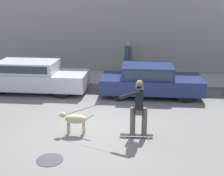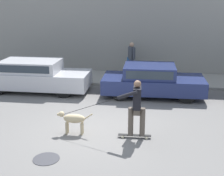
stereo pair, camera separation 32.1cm
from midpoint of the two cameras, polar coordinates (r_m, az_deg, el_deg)
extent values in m
plane|color=slate|center=(9.57, -1.83, -7.54)|extent=(36.00, 36.00, 0.00)
cube|color=gray|center=(16.04, 2.55, 13.33)|extent=(32.00, 0.30, 5.99)
cube|color=gray|center=(15.10, 1.91, 1.81)|extent=(30.00, 2.51, 0.11)
cylinder|color=black|center=(13.79, -6.52, 1.43)|extent=(0.65, 0.20, 0.65)
cylinder|color=black|center=(12.45, -8.16, -0.30)|extent=(0.65, 0.20, 0.65)
cylinder|color=black|center=(14.73, -17.14, 1.77)|extent=(0.65, 0.20, 0.65)
cube|color=#BCBCC1|center=(13.50, -13.08, 1.63)|extent=(4.53, 1.70, 0.65)
cube|color=#BCBCC1|center=(13.43, -13.96, 3.96)|extent=(2.40, 1.52, 0.47)
cube|color=#28333D|center=(12.74, -15.21, 3.30)|extent=(2.11, 0.02, 0.30)
cylinder|color=black|center=(13.52, 13.44, 0.83)|extent=(0.68, 0.21, 0.68)
cylinder|color=black|center=(12.05, 14.23, -1.16)|extent=(0.68, 0.21, 0.68)
cylinder|color=black|center=(13.45, 2.84, 1.19)|extent=(0.68, 0.21, 0.68)
cylinder|color=black|center=(11.97, 2.32, -0.77)|extent=(0.68, 0.21, 0.68)
cube|color=navy|center=(12.64, 8.25, 0.75)|extent=(4.05, 1.86, 0.58)
cube|color=navy|center=(12.50, 7.61, 3.11)|extent=(2.04, 1.64, 0.48)
cube|color=#28333D|center=(11.71, 7.65, 2.30)|extent=(1.77, 0.04, 0.31)
cylinder|color=tan|center=(9.23, -7.33, -7.37)|extent=(0.07, 0.07, 0.36)
cylinder|color=tan|center=(9.36, -7.13, -7.01)|extent=(0.07, 0.07, 0.36)
cylinder|color=tan|center=(9.15, -4.58, -7.52)|extent=(0.07, 0.07, 0.36)
cylinder|color=tan|center=(9.28, -4.41, -7.15)|extent=(0.07, 0.07, 0.36)
ellipsoid|color=tan|center=(9.14, -5.92, -5.57)|extent=(0.65, 0.29, 0.27)
sphere|color=tan|center=(9.17, -8.22, -4.76)|extent=(0.17, 0.17, 0.17)
cylinder|color=tan|center=(9.19, -8.69, -4.81)|extent=(0.10, 0.08, 0.08)
cylinder|color=tan|center=(9.03, -3.32, -5.22)|extent=(0.26, 0.05, 0.20)
cylinder|color=beige|center=(8.99, 2.98, -8.97)|extent=(0.07, 0.03, 0.07)
cylinder|color=beige|center=(9.12, 3.03, -8.57)|extent=(0.07, 0.03, 0.07)
cylinder|color=beige|center=(8.99, 7.35, -9.10)|extent=(0.07, 0.03, 0.07)
cylinder|color=beige|center=(9.12, 7.33, -8.69)|extent=(0.07, 0.03, 0.07)
cube|color=black|center=(9.03, 5.18, -8.59)|extent=(0.94, 0.15, 0.02)
cylinder|color=brown|center=(8.86, 4.48, -6.13)|extent=(0.15, 0.15, 0.82)
cylinder|color=brown|center=(8.86, 6.62, -6.19)|extent=(0.15, 0.15, 0.82)
cube|color=brown|center=(8.74, 5.61, -4.18)|extent=(0.20, 0.34, 0.16)
cube|color=black|center=(8.61, 5.68, -1.82)|extent=(0.23, 0.44, 0.60)
sphere|color=brown|center=(8.50, 5.76, 0.74)|extent=(0.20, 0.20, 0.20)
cylinder|color=black|center=(8.87, 5.68, -1.48)|extent=(0.10, 0.10, 0.57)
cylinder|color=black|center=(8.36, 3.93, -1.29)|extent=(0.57, 0.17, 0.30)
cylinder|color=black|center=(8.77, -3.24, -3.45)|extent=(1.68, 0.23, 0.68)
cylinder|color=#3D4760|center=(15.52, 4.02, 3.93)|extent=(0.15, 0.15, 0.81)
cylinder|color=#3D4760|center=(15.38, 4.29, 3.80)|extent=(0.15, 0.15, 0.81)
cube|color=#424751|center=(15.31, 4.21, 6.41)|extent=(0.38, 0.45, 0.59)
cylinder|color=#424751|center=(15.53, 3.81, 6.62)|extent=(0.09, 0.09, 0.56)
cylinder|color=#424751|center=(15.09, 4.63, 6.30)|extent=(0.09, 0.09, 0.56)
sphere|color=tan|center=(15.25, 4.24, 7.91)|extent=(0.22, 0.22, 0.22)
cube|color=#1E569E|center=(15.61, 3.78, 5.04)|extent=(0.25, 0.34, 0.31)
cylinder|color=#38383D|center=(8.09, -10.79, -12.61)|extent=(0.67, 0.67, 0.01)
camera|label=1|loc=(0.16, -89.11, 0.27)|focal=50.00mm
camera|label=2|loc=(0.16, 90.89, -0.27)|focal=50.00mm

